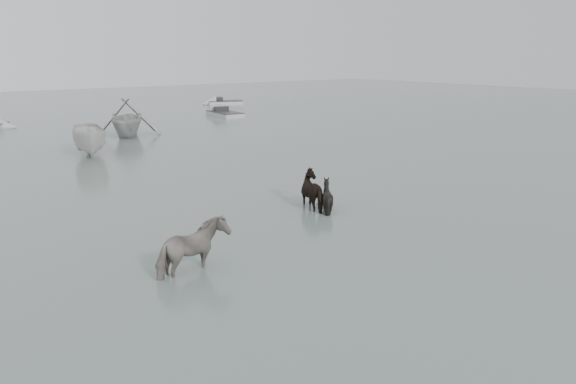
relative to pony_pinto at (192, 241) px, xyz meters
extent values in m
plane|color=#4B5952|center=(3.88, 0.60, -0.75)|extent=(140.00, 140.00, 0.00)
imported|color=black|center=(0.00, 0.00, 0.00)|extent=(1.91, 1.14, 1.51)
imported|color=black|center=(5.95, 2.57, -0.04)|extent=(1.42, 1.59, 1.44)
imported|color=black|center=(5.96, 2.08, -0.12)|extent=(1.31, 1.20, 1.27)
imported|color=#A1A3A0|center=(7.35, 21.96, 0.47)|extent=(5.60, 5.90, 2.44)
imported|color=silver|center=(3.37, 16.93, 0.07)|extent=(2.70, 4.53, 1.64)
camera|label=1|loc=(-5.68, -11.01, 4.18)|focal=35.00mm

